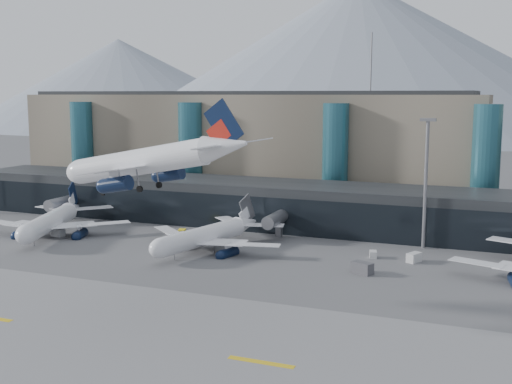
% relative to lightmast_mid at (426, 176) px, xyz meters
% --- Properties ---
extents(ground, '(900.00, 900.00, 0.00)m').
position_rel_lightmast_mid_xyz_m(ground, '(-30.00, -48.00, -14.42)').
color(ground, '#515154').
rests_on(ground, ground).
extents(runway_strip, '(400.00, 40.00, 0.04)m').
position_rel_lightmast_mid_xyz_m(runway_strip, '(-30.00, -63.00, -14.40)').
color(runway_strip, slate).
rests_on(runway_strip, ground).
extents(runway_markings, '(128.00, 1.00, 0.02)m').
position_rel_lightmast_mid_xyz_m(runway_markings, '(-30.00, -63.00, -14.37)').
color(runway_markings, gold).
rests_on(runway_markings, ground).
extents(concourse, '(170.00, 27.00, 10.00)m').
position_rel_lightmast_mid_xyz_m(concourse, '(-30.02, 9.73, -9.45)').
color(concourse, black).
rests_on(concourse, ground).
extents(terminal_main, '(130.00, 30.00, 31.00)m').
position_rel_lightmast_mid_xyz_m(terminal_main, '(-55.00, 42.00, 1.03)').
color(terminal_main, gray).
rests_on(terminal_main, ground).
extents(teal_towers, '(116.40, 19.40, 46.00)m').
position_rel_lightmast_mid_xyz_m(teal_towers, '(-44.99, 26.01, -0.41)').
color(teal_towers, '#265D6C').
rests_on(teal_towers, ground).
extents(mountain_ridge, '(910.00, 400.00, 110.00)m').
position_rel_lightmast_mid_xyz_m(mountain_ridge, '(-14.03, 332.00, 31.33)').
color(mountain_ridge, gray).
rests_on(mountain_ridge, ground).
extents(lightmast_mid, '(3.00, 1.20, 25.60)m').
position_rel_lightmast_mid_xyz_m(lightmast_mid, '(0.00, 0.00, 0.00)').
color(lightmast_mid, slate).
rests_on(lightmast_mid, ground).
extents(hero_jet, '(32.08, 32.28, 10.45)m').
position_rel_lightmast_mid_xyz_m(hero_jet, '(-30.29, -50.46, 7.64)').
color(hero_jet, white).
rests_on(hero_jet, ground).
extents(jet_parked_left, '(33.17, 35.09, 11.27)m').
position_rel_lightmast_mid_xyz_m(jet_parked_left, '(-76.60, -15.92, -10.16)').
color(jet_parked_left, white).
rests_on(jet_parked_left, ground).
extents(jet_parked_mid, '(31.97, 32.96, 10.59)m').
position_rel_lightmast_mid_xyz_m(jet_parked_mid, '(-38.57, -15.70, -10.41)').
color(jet_parked_mid, white).
rests_on(jet_parked_mid, ground).
extents(veh_a, '(3.21, 2.26, 1.64)m').
position_rel_lightmast_mid_xyz_m(veh_a, '(-74.16, -18.16, -13.60)').
color(veh_a, silver).
rests_on(veh_a, ground).
extents(veh_b, '(2.00, 2.60, 1.32)m').
position_rel_lightmast_mid_xyz_m(veh_b, '(-49.89, -7.59, -13.76)').
color(veh_b, yellow).
rests_on(veh_b, ground).
extents(veh_c, '(4.03, 3.19, 1.99)m').
position_rel_lightmast_mid_xyz_m(veh_c, '(-7.23, -22.66, -13.43)').
color(veh_c, '#48484C').
rests_on(veh_c, ground).
extents(veh_d, '(2.69, 3.37, 1.70)m').
position_rel_lightmast_mid_xyz_m(veh_d, '(-0.13, -11.65, -13.57)').
color(veh_d, silver).
rests_on(veh_d, ground).
extents(veh_g, '(1.76, 2.44, 1.28)m').
position_rel_lightmast_mid_xyz_m(veh_g, '(-7.67, -11.32, -13.78)').
color(veh_g, silver).
rests_on(veh_g, ground).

